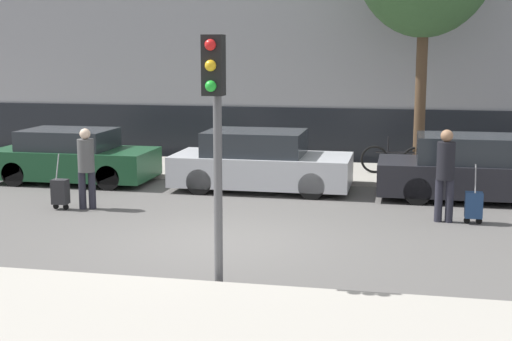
{
  "coord_description": "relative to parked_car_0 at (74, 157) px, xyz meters",
  "views": [
    {
      "loc": [
        2.97,
        -11.64,
        3.28
      ],
      "look_at": [
        0.21,
        1.8,
        0.95
      ],
      "focal_mm": 50.0,
      "sensor_mm": 36.0,
      "label": 1
    }
  ],
  "objects": [
    {
      "name": "parked_car_1",
      "position": [
        4.76,
        -0.02,
        0.03
      ],
      "size": [
        4.16,
        1.86,
        1.41
      ],
      "color": "#B7BABF",
      "rests_on": "ground_plane"
    },
    {
      "name": "sidewalk_near",
      "position": [
        5.03,
        -8.4,
        -0.57
      ],
      "size": [
        28.0,
        2.5,
        0.12
      ],
      "color": "#A39E93",
      "rests_on": "ground_plane"
    },
    {
      "name": "pedestrian_right",
      "position": [
        8.85,
        -2.45,
        0.39
      ],
      "size": [
        0.35,
        0.34,
        1.79
      ],
      "rotation": [
        0.0,
        0.0,
        3.06
      ],
      "color": "#23232D",
      "rests_on": "ground_plane"
    },
    {
      "name": "parked_car_0",
      "position": [
        0.0,
        0.0,
        0.0
      ],
      "size": [
        3.94,
        1.78,
        1.33
      ],
      "color": "#194728",
      "rests_on": "ground_plane"
    },
    {
      "name": "sidewalk_far",
      "position": [
        5.03,
        2.35,
        -0.57
      ],
      "size": [
        28.0,
        3.0,
        0.12
      ],
      "color": "#A39E93",
      "rests_on": "ground_plane"
    },
    {
      "name": "ground_plane",
      "position": [
        5.03,
        -4.65,
        -0.63
      ],
      "size": [
        80.0,
        80.0,
        0.0
      ],
      "primitive_type": "plane",
      "color": "#565451"
    },
    {
      "name": "trolley_left",
      "position": [
        1.11,
        -2.93,
        -0.25
      ],
      "size": [
        0.34,
        0.29,
        1.17
      ],
      "color": "#262628",
      "rests_on": "ground_plane"
    },
    {
      "name": "trolley_right",
      "position": [
        9.4,
        -2.5,
        -0.26
      ],
      "size": [
        0.34,
        0.29,
        1.15
      ],
      "color": "navy",
      "rests_on": "ground_plane"
    },
    {
      "name": "parked_car_2",
      "position": [
        9.74,
        -0.18,
        0.04
      ],
      "size": [
        4.56,
        1.76,
        1.43
      ],
      "color": "black",
      "rests_on": "ground_plane"
    },
    {
      "name": "parked_bicycle",
      "position": [
        7.87,
        2.17,
        -0.14
      ],
      "size": [
        1.77,
        0.06,
        0.96
      ],
      "color": "black",
      "rests_on": "sidewalk_far"
    },
    {
      "name": "pedestrian_left",
      "position": [
        1.63,
        -2.76,
        0.33
      ],
      "size": [
        0.34,
        0.34,
        1.69
      ],
      "rotation": [
        0.0,
        0.0,
        0.32
      ],
      "color": "#23232D",
      "rests_on": "ground_plane"
    },
    {
      "name": "traffic_light",
      "position": [
        5.54,
        -7.02,
        1.86
      ],
      "size": [
        0.28,
        0.47,
        3.48
      ],
      "color": "#515154",
      "rests_on": "ground_plane"
    }
  ]
}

